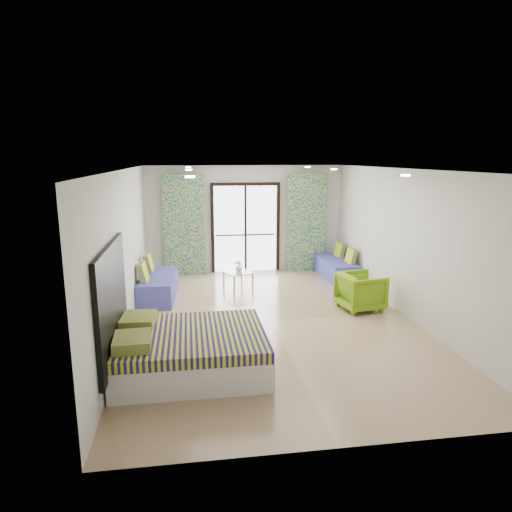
{
  "coord_description": "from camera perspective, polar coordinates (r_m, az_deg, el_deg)",
  "views": [
    {
      "loc": [
        -1.44,
        -7.7,
        2.91
      ],
      "look_at": [
        -0.25,
        0.27,
        1.15
      ],
      "focal_mm": 32.0,
      "sensor_mm": 36.0,
      "label": 1
    }
  ],
  "objects": [
    {
      "name": "floor",
      "position": [
        8.36,
        1.95,
        -8.06
      ],
      "size": [
        5.0,
        7.5,
        0.01
      ],
      "primitive_type": null,
      "color": "#9B7D5C",
      "rests_on": "ground"
    },
    {
      "name": "ceiling",
      "position": [
        7.84,
        2.1,
        10.78
      ],
      "size": [
        5.0,
        7.5,
        0.01
      ],
      "primitive_type": null,
      "color": "silver",
      "rests_on": "ground"
    },
    {
      "name": "wall_back",
      "position": [
        11.65,
        -1.35,
        4.62
      ],
      "size": [
        5.0,
        0.01,
        2.7
      ],
      "primitive_type": null,
      "color": "silver",
      "rests_on": "ground"
    },
    {
      "name": "wall_front",
      "position": [
        4.48,
        10.87,
        -8.26
      ],
      "size": [
        5.0,
        0.01,
        2.7
      ],
      "primitive_type": null,
      "color": "silver",
      "rests_on": "ground"
    },
    {
      "name": "wall_left",
      "position": [
        7.93,
        -16.04,
        0.49
      ],
      "size": [
        0.01,
        7.5,
        2.7
      ],
      "primitive_type": null,
      "color": "silver",
      "rests_on": "ground"
    },
    {
      "name": "wall_right",
      "position": [
        8.79,
        18.27,
        1.47
      ],
      "size": [
        0.01,
        7.5,
        2.7
      ],
      "primitive_type": null,
      "color": "silver",
      "rests_on": "ground"
    },
    {
      "name": "balcony_door",
      "position": [
        11.63,
        -1.32,
        4.15
      ],
      "size": [
        1.76,
        0.08,
        2.28
      ],
      "color": "black",
      "rests_on": "floor"
    },
    {
      "name": "balcony_rail",
      "position": [
        11.69,
        -1.32,
        2.66
      ],
      "size": [
        1.52,
        0.03,
        0.04
      ],
      "primitive_type": "cube",
      "color": "#595451",
      "rests_on": "balcony_door"
    },
    {
      "name": "curtain_left",
      "position": [
        11.39,
        -9.0,
        3.79
      ],
      "size": [
        1.0,
        0.1,
        2.5
      ],
      "primitive_type": "cube",
      "color": "beige",
      "rests_on": "floor"
    },
    {
      "name": "curtain_right",
      "position": [
        11.78,
        6.29,
        4.14
      ],
      "size": [
        1.0,
        0.1,
        2.5
      ],
      "primitive_type": "cube",
      "color": "beige",
      "rests_on": "floor"
    },
    {
      "name": "downlight_a",
      "position": [
        5.71,
        -8.25,
        9.79
      ],
      "size": [
        0.12,
        0.12,
        0.02
      ],
      "primitive_type": "cylinder",
      "color": "#FFE0B2",
      "rests_on": "ceiling"
    },
    {
      "name": "downlight_b",
      "position": [
        6.37,
        18.2,
        9.56
      ],
      "size": [
        0.12,
        0.12,
        0.02
      ],
      "primitive_type": "cylinder",
      "color": "#FFE0B2",
      "rests_on": "ceiling"
    },
    {
      "name": "downlight_c",
      "position": [
        8.7,
        -8.4,
        10.61
      ],
      "size": [
        0.12,
        0.12,
        0.02
      ],
      "primitive_type": "cylinder",
      "color": "#FFE0B2",
      "rests_on": "ceiling"
    },
    {
      "name": "downlight_d",
      "position": [
        9.16,
        9.72,
        10.65
      ],
      "size": [
        0.12,
        0.12,
        0.02
      ],
      "primitive_type": "cylinder",
      "color": "#FFE0B2",
      "rests_on": "ceiling"
    },
    {
      "name": "downlight_e",
      "position": [
        10.7,
        -8.46,
        10.9
      ],
      "size": [
        0.12,
        0.12,
        0.02
      ],
      "primitive_type": "cylinder",
      "color": "#FFE0B2",
      "rests_on": "ceiling"
    },
    {
      "name": "downlight_f",
      "position": [
        11.07,
        6.46,
        11.0
      ],
      "size": [
        0.12,
        0.12,
        0.02
      ],
      "primitive_type": "cylinder",
      "color": "#FFE0B2",
      "rests_on": "ceiling"
    },
    {
      "name": "headboard",
      "position": [
        6.3,
        -17.53,
        -5.44
      ],
      "size": [
        0.06,
        2.1,
        1.5
      ],
      "primitive_type": "cube",
      "color": "black",
      "rests_on": "floor"
    },
    {
      "name": "switch_plate",
      "position": [
        7.49,
        -16.17,
        -2.55
      ],
      "size": [
        0.02,
        0.1,
        0.1
      ],
      "primitive_type": "cube",
      "color": "silver",
      "rests_on": "wall_left"
    },
    {
      "name": "bed",
      "position": [
        6.48,
        -8.31,
        -11.61
      ],
      "size": [
        2.04,
        1.66,
        0.7
      ],
      "color": "silver",
      "rests_on": "floor"
    },
    {
      "name": "daybed_left",
      "position": [
        9.79,
        -12.18,
        -3.61
      ],
      "size": [
        0.78,
        1.79,
        0.87
      ],
      "rotation": [
        0.0,
        0.0,
        -0.06
      ],
      "color": "#474AAB",
      "rests_on": "floor"
    },
    {
      "name": "daybed_right",
      "position": [
        11.33,
        10.03,
        -1.46
      ],
      "size": [
        0.68,
        1.64,
        0.8
      ],
      "rotation": [
        0.0,
        0.0,
        0.03
      ],
      "color": "#474AAB",
      "rests_on": "floor"
    },
    {
      "name": "coffee_table",
      "position": [
        10.31,
        -2.26,
        -2.22
      ],
      "size": [
        0.72,
        0.72,
        0.63
      ],
      "rotation": [
        0.0,
        0.0,
        0.42
      ],
      "color": "silver",
      "rests_on": "floor"
    },
    {
      "name": "vase",
      "position": [
        10.35,
        -2.16,
        -1.47
      ],
      "size": [
        0.16,
        0.17,
        0.16
      ],
      "primitive_type": "imported",
      "rotation": [
        0.0,
        0.0,
        0.01
      ],
      "color": "white",
      "rests_on": "coffee_table"
    },
    {
      "name": "armchair",
      "position": [
        9.07,
        12.96,
        -4.11
      ],
      "size": [
        0.84,
        0.88,
        0.79
      ],
      "primitive_type": "imported",
      "rotation": [
        0.0,
        0.0,
        1.75
      ],
      "color": "#72A315",
      "rests_on": "floor"
    }
  ]
}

